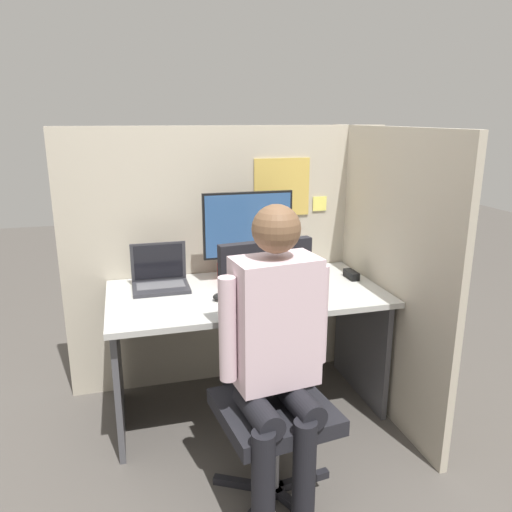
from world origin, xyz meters
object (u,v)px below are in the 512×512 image
(carrot_toy, at_px, (248,299))
(office_chair, at_px, (270,371))
(monitor, at_px, (248,229))
(coffee_mug, at_px, (307,266))
(paper_box, at_px, (248,273))
(laptop, at_px, (160,279))
(person, at_px, (277,343))
(stapler, at_px, (351,275))

(carrot_toy, height_order, office_chair, office_chair)
(carrot_toy, relative_size, office_chair, 0.12)
(monitor, height_order, office_chair, monitor)
(office_chair, bearing_deg, coffee_mug, 59.29)
(paper_box, bearing_deg, coffee_mug, 0.01)
(paper_box, height_order, laptop, laptop)
(paper_box, bearing_deg, monitor, 90.00)
(person, height_order, coffee_mug, person)
(laptop, height_order, stapler, laptop)
(person, bearing_deg, office_chair, 82.51)
(laptop, distance_m, coffee_mug, 0.86)
(stapler, bearing_deg, carrot_toy, -161.76)
(laptop, bearing_deg, carrot_toy, -39.77)
(laptop, distance_m, carrot_toy, 0.54)
(office_chair, bearing_deg, person, -97.49)
(carrot_toy, distance_m, office_chair, 0.46)
(person, xyz_separation_m, coffee_mug, (0.48, 0.93, 0.01))
(monitor, xyz_separation_m, coffee_mug, (0.36, -0.00, -0.25))
(monitor, bearing_deg, paper_box, -90.00)
(stapler, distance_m, office_chair, 0.96)
(paper_box, xyz_separation_m, stapler, (0.59, -0.13, -0.02))
(carrot_toy, bearing_deg, monitor, 75.95)
(person, relative_size, coffee_mug, 12.03)
(office_chair, xyz_separation_m, person, (-0.02, -0.16, 0.21))
(coffee_mug, bearing_deg, paper_box, -179.99)
(paper_box, bearing_deg, office_chair, -97.12)
(laptop, height_order, person, person)
(office_chair, xyz_separation_m, coffee_mug, (0.46, 0.77, 0.23))
(paper_box, relative_size, carrot_toy, 2.48)
(stapler, xyz_separation_m, office_chair, (-0.69, -0.64, -0.19))
(laptop, relative_size, person, 0.23)
(carrot_toy, distance_m, coffee_mug, 0.57)
(paper_box, xyz_separation_m, carrot_toy, (-0.09, -0.35, -0.02))
(person, bearing_deg, laptop, 112.91)
(paper_box, relative_size, office_chair, 0.29)
(laptop, bearing_deg, office_chair, -61.65)
(monitor, distance_m, coffee_mug, 0.44)
(paper_box, distance_m, carrot_toy, 0.37)
(laptop, xyz_separation_m, stapler, (1.09, -0.12, -0.03))
(paper_box, height_order, stapler, paper_box)
(office_chair, height_order, coffee_mug, office_chair)
(office_chair, distance_m, coffee_mug, 0.92)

